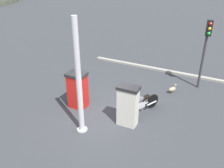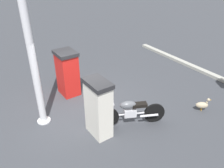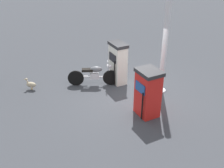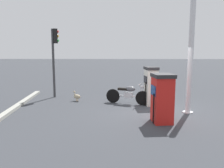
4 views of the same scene
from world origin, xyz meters
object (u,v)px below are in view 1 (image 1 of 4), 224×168
object	(u,v)px
fuel_pump_near	(128,106)
fuel_pump_far	(78,90)
roadside_traffic_light	(206,43)
wandering_duck	(172,89)
canopy_support_pole	(79,81)
motorcycle_near_pump	(141,104)

from	to	relation	value
fuel_pump_near	fuel_pump_far	bearing A→B (deg)	90.00
fuel_pump_far	roadside_traffic_light	xyz separation A→B (m)	(4.64, -4.11, 1.56)
wandering_duck	roadside_traffic_light	bearing A→B (deg)	-37.10
roadside_traffic_light	fuel_pump_near	bearing A→B (deg)	160.75
roadside_traffic_light	canopy_support_pole	world-z (taller)	canopy_support_pole
wandering_duck	roadside_traffic_light	xyz separation A→B (m)	(1.25, -0.95, 2.16)
fuel_pump_near	canopy_support_pole	distance (m)	2.18
wandering_duck	fuel_pump_near	bearing A→B (deg)	168.76
motorcycle_near_pump	fuel_pump_far	bearing A→B (deg)	110.72
motorcycle_near_pump	roadside_traffic_light	xyz separation A→B (m)	(3.66, -1.51, 1.92)
motorcycle_near_pump	canopy_support_pole	world-z (taller)	canopy_support_pole
canopy_support_pole	roadside_traffic_light	bearing A→B (deg)	-26.23
fuel_pump_far	roadside_traffic_light	distance (m)	6.39
fuel_pump_far	canopy_support_pole	xyz separation A→B (m)	(-1.26, -1.20, 1.26)
fuel_pump_near	roadside_traffic_light	xyz separation A→B (m)	(4.64, -1.62, 1.53)
fuel_pump_near	fuel_pump_far	size ratio (longest dim) A/B	1.03
fuel_pump_near	motorcycle_near_pump	world-z (taller)	fuel_pump_near
motorcycle_near_pump	wandering_duck	distance (m)	2.49
wandering_duck	roadside_traffic_light	world-z (taller)	roadside_traffic_light
wandering_duck	roadside_traffic_light	distance (m)	2.67
fuel_pump_near	wandering_duck	size ratio (longest dim) A/B	3.52
canopy_support_pole	wandering_duck	bearing A→B (deg)	-22.87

